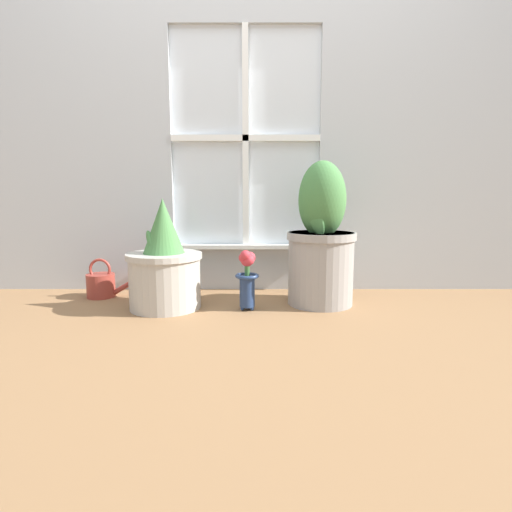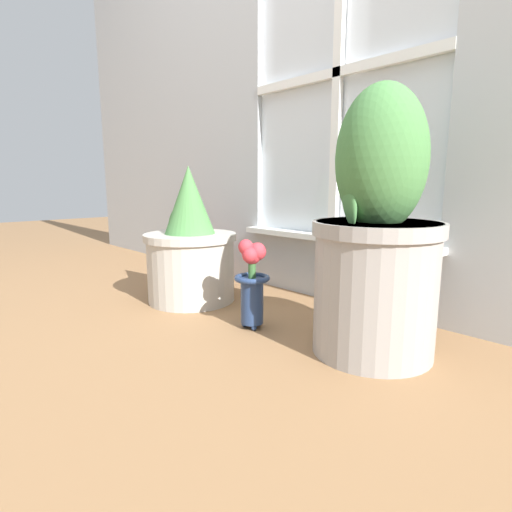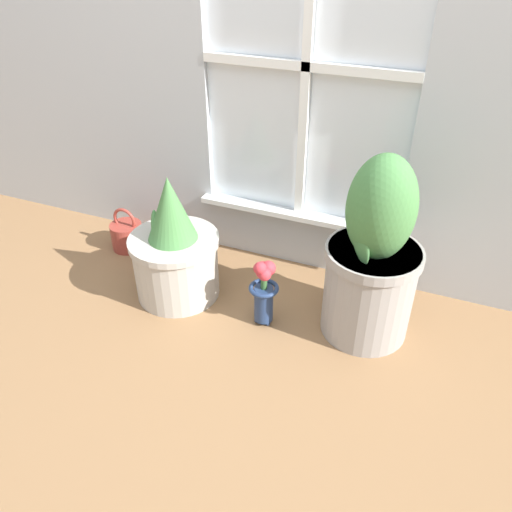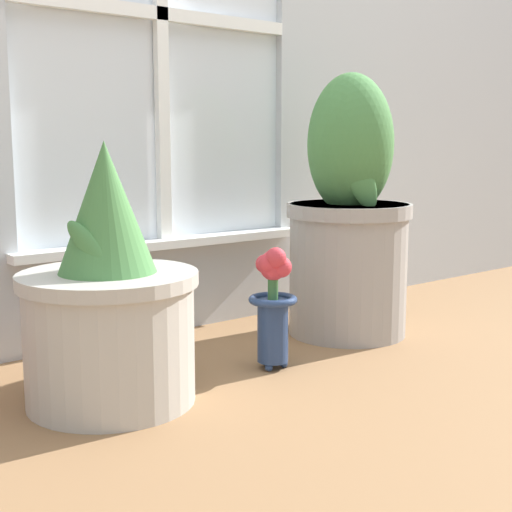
{
  "view_description": "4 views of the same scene",
  "coord_description": "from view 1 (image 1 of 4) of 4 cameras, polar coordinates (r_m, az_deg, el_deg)",
  "views": [
    {
      "loc": [
        0.06,
        -1.85,
        0.56
      ],
      "look_at": [
        0.06,
        0.15,
        0.27
      ],
      "focal_mm": 28.0,
      "sensor_mm": 36.0,
      "label": 1
    },
    {
      "loc": [
        0.97,
        -0.78,
        0.48
      ],
      "look_at": [
        -0.05,
        0.18,
        0.23
      ],
      "focal_mm": 28.0,
      "sensor_mm": 36.0,
      "label": 2
    },
    {
      "loc": [
        0.58,
        -1.34,
        1.38
      ],
      "look_at": [
        -0.03,
        0.14,
        0.29
      ],
      "focal_mm": 35.0,
      "sensor_mm": 36.0,
      "label": 3
    },
    {
      "loc": [
        -1.08,
        -1.2,
        0.55
      ],
      "look_at": [
        -0.02,
        0.12,
        0.28
      ],
      "focal_mm": 50.0,
      "sensor_mm": 36.0,
      "label": 4
    }
  ],
  "objects": [
    {
      "name": "flower_vase",
      "position": [
        1.99,
        -1.31,
        -2.72
      ],
      "size": [
        0.12,
        0.12,
        0.31
      ],
      "color": "navy",
      "rests_on": "ground_plane"
    },
    {
      "name": "wall_with_window",
      "position": [
        2.54,
        -1.56,
        24.49
      ],
      "size": [
        4.4,
        0.1,
        2.5
      ],
      "color": "#B2B7BC",
      "rests_on": "ground_plane"
    },
    {
      "name": "potted_plant_right",
      "position": [
        2.11,
        9.25,
        1.72
      ],
      "size": [
        0.36,
        0.36,
        0.75
      ],
      "color": "#9E9993",
      "rests_on": "ground_plane"
    },
    {
      "name": "watering_can",
      "position": [
        2.43,
        -21.23,
        -3.81
      ],
      "size": [
        0.28,
        0.16,
        0.22
      ],
      "color": "#99382D",
      "rests_on": "ground_plane"
    },
    {
      "name": "potted_plant_left",
      "position": [
        2.08,
        -12.97,
        -1.45
      ],
      "size": [
        0.38,
        0.38,
        0.56
      ],
      "color": "#B7B2A8",
      "rests_on": "ground_plane"
    },
    {
      "name": "ground_plane",
      "position": [
        1.94,
        -1.88,
        -8.51
      ],
      "size": [
        10.0,
        10.0,
        0.0
      ],
      "primitive_type": "plane",
      "color": "olive"
    }
  ]
}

